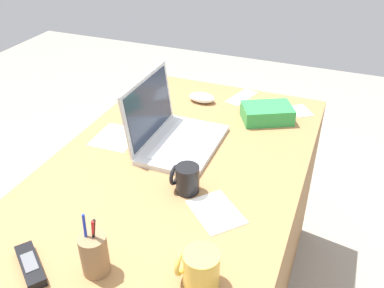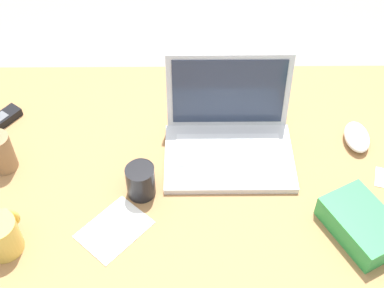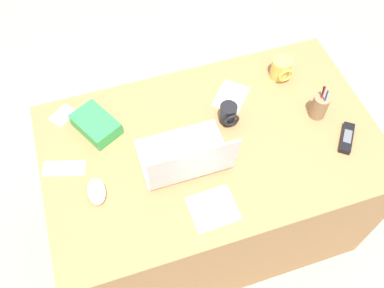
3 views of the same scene
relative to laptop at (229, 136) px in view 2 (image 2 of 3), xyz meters
The scene contains 9 objects.
desk 0.45m from the laptop, 154.65° to the right, with size 1.37×0.83×0.75m, color #9E7042.
laptop is the anchor object (origin of this frame).
computer_mouse 0.36m from the laptop, ahead, with size 0.07×0.11×0.04m, color white.
coffee_mug_white 0.62m from the laptop, 150.18° to the right, with size 0.09×0.10×0.10m.
coffee_mug_tall 0.27m from the laptop, 147.20° to the right, with size 0.07×0.08×0.09m.
pen_holder 0.60m from the laptop, behind, with size 0.07×0.07×0.17m.
snack_bag 0.41m from the laptop, 42.42° to the right, with size 0.13×0.19×0.06m, color green.
paper_note_near_laptop 0.22m from the laptop, 99.69° to the left, with size 0.17×0.15×0.00m, color white.
paper_note_left 0.39m from the laptop, 137.53° to the right, with size 0.12×0.16×0.00m, color white.
Camera 2 is at (0.02, -0.91, 1.83)m, focal length 49.17 mm.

